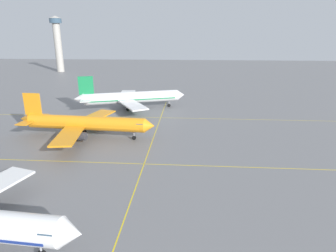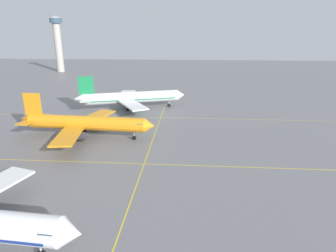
% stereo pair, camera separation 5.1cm
% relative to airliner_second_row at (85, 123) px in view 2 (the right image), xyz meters
% --- Properties ---
extents(airliner_second_row, '(37.58, 32.35, 11.68)m').
position_rel_airliner_second_row_xyz_m(airliner_second_row, '(0.00, 0.00, 0.00)').
color(airliner_second_row, orange).
rests_on(airliner_second_row, ground).
extents(airliner_third_row, '(39.78, 34.00, 12.66)m').
position_rel_airliner_second_row_xyz_m(airliner_third_row, '(6.18, 31.48, 0.33)').
color(airliner_third_row, white).
rests_on(airliner_third_row, ground).
extents(taxiway_markings, '(141.71, 119.66, 0.01)m').
position_rel_airliner_second_row_xyz_m(taxiway_markings, '(18.29, -15.58, -3.98)').
color(taxiway_markings, yellow).
rests_on(taxiway_markings, ground).
extents(control_tower, '(8.82, 8.82, 39.20)m').
position_rel_airliner_second_row_xyz_m(control_tower, '(-68.18, 139.45, 18.68)').
color(control_tower, '#ADA89E').
rests_on(control_tower, ground).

